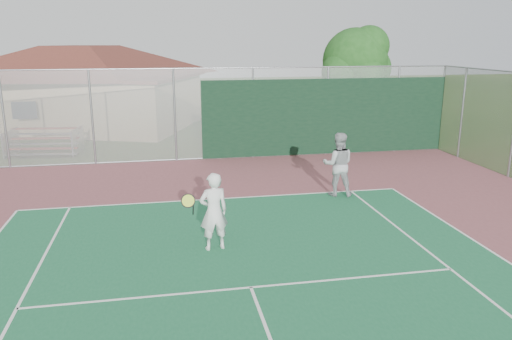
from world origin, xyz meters
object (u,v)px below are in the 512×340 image
Objects in this scene: player_grey_back at (338,165)px; bleachers at (44,141)px; player_white_front at (213,212)px; tree at (357,63)px; clubhouse at (84,78)px.

bleachers is at bearing -23.22° from player_grey_back.
player_grey_back is at bearing -150.95° from player_white_front.
player_white_front is (5.74, -10.89, 0.35)m from bleachers.
tree is (14.22, 2.32, 2.89)m from bleachers.
clubhouse is at bearing 90.03° from bleachers.
clubhouse is 7.83× the size of player_white_front.
bleachers is 0.54× the size of tree.
bleachers is 1.49× the size of player_grey_back.
player_white_front is (-8.47, -13.21, -2.55)m from tree.
tree is 2.99× the size of player_white_front.
player_grey_back is (8.99, -14.28, -1.61)m from clubhouse.
tree is at bearing 2.83° from clubhouse.
player_white_front is 0.92× the size of player_grey_back.
clubhouse reaches higher than player_white_front.
bleachers is at bearing -72.19° from player_white_front.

